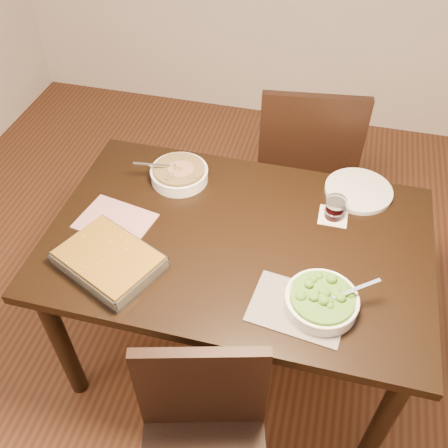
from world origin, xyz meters
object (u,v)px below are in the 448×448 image
at_px(wine_tumbler, 335,208).
at_px(chair_far, 306,160).
at_px(table, 238,255).
at_px(chair_near, 203,444).
at_px(stew_bowl, 179,173).
at_px(dinner_plate, 358,191).
at_px(baking_dish, 109,260).
at_px(broccoli_bowl, 321,301).

xyz_separation_m(wine_tumbler, chair_far, (-0.16, 0.58, -0.25)).
xyz_separation_m(table, chair_near, (0.04, -0.65, -0.17)).
height_order(stew_bowl, chair_near, chair_near).
xyz_separation_m(dinner_plate, chair_near, (-0.37, -1.01, -0.28)).
distance_m(baking_dish, dinner_plate, 1.01).
bearing_deg(table, dinner_plate, 41.12).
bearing_deg(wine_tumbler, baking_dish, -149.18).
bearing_deg(wine_tumbler, broccoli_bowl, -90.08).
bearing_deg(stew_bowl, chair_far, 47.06).
distance_m(stew_bowl, broccoli_bowl, 0.80).
xyz_separation_m(broccoli_bowl, dinner_plate, (0.09, 0.59, -0.02)).
bearing_deg(baking_dish, table, 55.33).
distance_m(table, dinner_plate, 0.56).
distance_m(baking_dish, chair_near, 0.67).
relative_size(stew_bowl, baking_dish, 0.61).
bearing_deg(chair_near, chair_far, 69.90).
height_order(broccoli_bowl, dinner_plate, broccoli_bowl).
xyz_separation_m(stew_bowl, baking_dish, (-0.09, -0.50, -0.00)).
relative_size(table, chair_far, 1.42).
distance_m(baking_dish, chair_far, 1.18).
relative_size(wine_tumbler, chair_far, 0.09).
bearing_deg(baking_dish, dinner_plate, 60.89).
bearing_deg(broccoli_bowl, table, 144.55).
distance_m(table, wine_tumbler, 0.41).
relative_size(broccoli_bowl, wine_tumbler, 2.97).
xyz_separation_m(wine_tumbler, dinner_plate, (0.08, 0.16, -0.04)).
distance_m(broccoli_bowl, baking_dish, 0.73).
bearing_deg(chair_far, chair_near, 77.61).
bearing_deg(baking_dish, wine_tumbler, 55.33).
xyz_separation_m(dinner_plate, chair_far, (-0.24, 0.41, -0.21)).
height_order(stew_bowl, chair_far, chair_far).
bearing_deg(broccoli_bowl, dinner_plate, 81.84).
bearing_deg(chair_far, wine_tumbler, 98.07).
height_order(baking_dish, chair_far, chair_far).
bearing_deg(wine_tumbler, stew_bowl, 174.17).
height_order(broccoli_bowl, baking_dish, broccoli_bowl).
height_order(baking_dish, wine_tumbler, wine_tumbler).
bearing_deg(chair_near, baking_dish, 122.19).
height_order(chair_near, chair_far, chair_far).
relative_size(table, chair_near, 1.63).
distance_m(table, chair_far, 0.80).
xyz_separation_m(baking_dish, chair_near, (0.44, -0.41, -0.30)).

